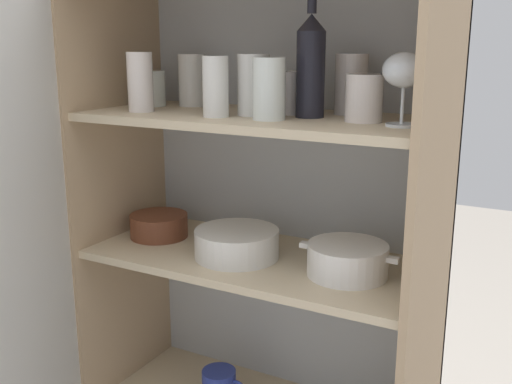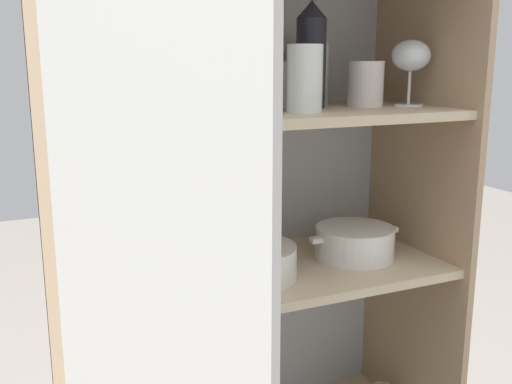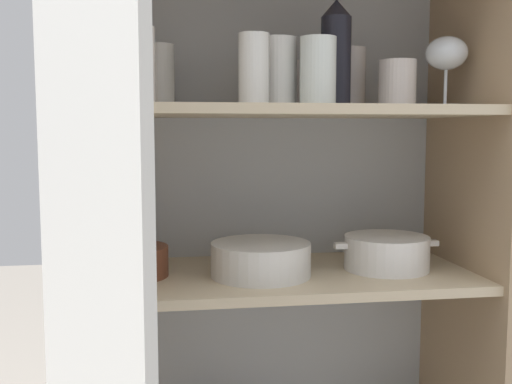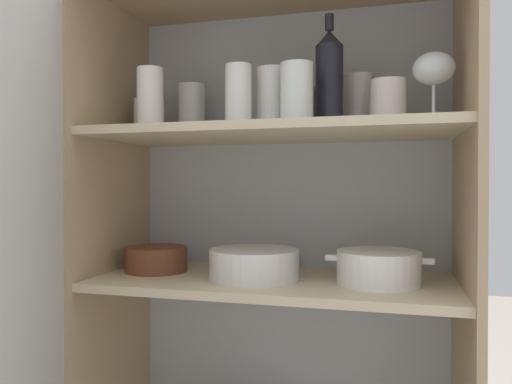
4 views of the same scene
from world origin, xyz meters
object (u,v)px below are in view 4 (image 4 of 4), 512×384
(plate_stack_white, at_px, (254,264))
(casserole_dish, at_px, (378,267))
(wine_bottle, at_px, (329,78))
(mixing_bowl_large, at_px, (156,258))

(plate_stack_white, xyz_separation_m, casserole_dish, (0.29, 0.02, 0.00))
(wine_bottle, distance_m, casserole_dish, 0.45)
(wine_bottle, xyz_separation_m, plate_stack_white, (-0.17, -0.04, -0.44))
(plate_stack_white, height_order, casserole_dish, casserole_dish)
(wine_bottle, bearing_deg, casserole_dish, -12.95)
(plate_stack_white, relative_size, mixing_bowl_large, 1.33)
(wine_bottle, bearing_deg, mixing_bowl_large, -179.06)
(plate_stack_white, bearing_deg, wine_bottle, 14.64)
(wine_bottle, xyz_separation_m, casserole_dish, (0.12, -0.03, -0.44))
(wine_bottle, height_order, plate_stack_white, wine_bottle)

